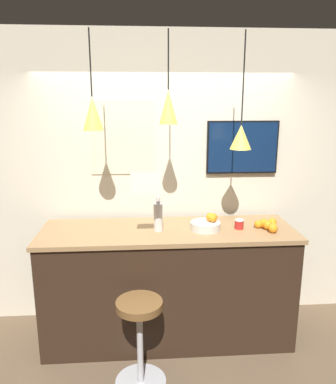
{
  "coord_description": "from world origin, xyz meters",
  "views": [
    {
      "loc": [
        -0.23,
        -2.47,
        2.25
      ],
      "look_at": [
        0.0,
        0.75,
        1.45
      ],
      "focal_mm": 35.0,
      "sensor_mm": 36.0,
      "label": 1
    }
  ],
  "objects_px": {
    "bar_stool": "(140,330)",
    "mounted_tv": "(242,147)",
    "spread_jar": "(239,224)",
    "fruit_bowl": "(207,224)",
    "juice_bottle": "(158,216)"
  },
  "relations": [
    {
      "from": "fruit_bowl",
      "to": "spread_jar",
      "type": "height_order",
      "value": "fruit_bowl"
    },
    {
      "from": "bar_stool",
      "to": "juice_bottle",
      "type": "relative_size",
      "value": 2.34
    },
    {
      "from": "spread_jar",
      "to": "fruit_bowl",
      "type": "bearing_deg",
      "value": 179.51
    },
    {
      "from": "juice_bottle",
      "to": "fruit_bowl",
      "type": "bearing_deg",
      "value": 0.34
    },
    {
      "from": "spread_jar",
      "to": "mounted_tv",
      "type": "xyz_separation_m",
      "value": [
        0.12,
        0.46,
        0.65
      ]
    },
    {
      "from": "juice_bottle",
      "to": "mounted_tv",
      "type": "height_order",
      "value": "mounted_tv"
    },
    {
      "from": "bar_stool",
      "to": "spread_jar",
      "type": "xyz_separation_m",
      "value": [
        0.92,
        0.59,
        0.65
      ]
    },
    {
      "from": "spread_jar",
      "to": "juice_bottle",
      "type": "bearing_deg",
      "value": -180.0
    },
    {
      "from": "bar_stool",
      "to": "fruit_bowl",
      "type": "distance_m",
      "value": 1.08
    },
    {
      "from": "fruit_bowl",
      "to": "spread_jar",
      "type": "relative_size",
      "value": 3.14
    },
    {
      "from": "fruit_bowl",
      "to": "mounted_tv",
      "type": "distance_m",
      "value": 0.89
    },
    {
      "from": "bar_stool",
      "to": "mounted_tv",
      "type": "xyz_separation_m",
      "value": [
        1.04,
        1.05,
        1.3
      ]
    },
    {
      "from": "bar_stool",
      "to": "juice_bottle",
      "type": "xyz_separation_m",
      "value": [
        0.18,
        0.59,
        0.74
      ]
    },
    {
      "from": "bar_stool",
      "to": "fruit_bowl",
      "type": "xyz_separation_m",
      "value": [
        0.62,
        0.59,
        0.66
      ]
    },
    {
      "from": "mounted_tv",
      "to": "fruit_bowl",
      "type": "bearing_deg",
      "value": -132.89
    }
  ]
}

